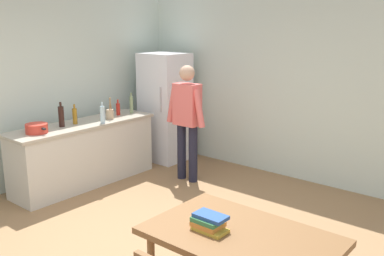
% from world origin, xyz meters
% --- Properties ---
extents(ground_plane, '(14.00, 14.00, 0.00)m').
position_xyz_m(ground_plane, '(0.00, 0.00, 0.00)').
color(ground_plane, '#936D47').
extents(wall_back, '(6.40, 0.12, 2.70)m').
position_xyz_m(wall_back, '(0.00, 3.00, 1.35)').
color(wall_back, silver).
rests_on(wall_back, ground_plane).
extents(wall_left, '(0.12, 5.60, 2.70)m').
position_xyz_m(wall_left, '(-2.60, 0.20, 1.35)').
color(wall_left, silver).
rests_on(wall_left, ground_plane).
extents(kitchen_counter, '(0.64, 2.20, 0.90)m').
position_xyz_m(kitchen_counter, '(-2.00, 0.80, 0.45)').
color(kitchen_counter, beige).
rests_on(kitchen_counter, ground_plane).
extents(refrigerator, '(0.70, 0.67, 1.80)m').
position_xyz_m(refrigerator, '(-1.90, 2.40, 0.90)').
color(refrigerator, white).
rests_on(refrigerator, ground_plane).
extents(person, '(0.70, 0.22, 1.70)m').
position_xyz_m(person, '(-0.95, 1.85, 0.98)').
color(person, '#1E1E2D').
rests_on(person, ground_plane).
extents(dining_table, '(1.40, 0.90, 0.75)m').
position_xyz_m(dining_table, '(1.40, -0.30, 0.67)').
color(dining_table, brown).
rests_on(dining_table, ground_plane).
extents(cooking_pot, '(0.40, 0.28, 0.12)m').
position_xyz_m(cooking_pot, '(-1.98, 0.07, 0.96)').
color(cooking_pot, red).
rests_on(cooking_pot, kitchen_counter).
extents(utensil_jar, '(0.11, 0.11, 0.32)m').
position_xyz_m(utensil_jar, '(-1.91, 1.22, 0.98)').
color(utensil_jar, tan).
rests_on(utensil_jar, kitchen_counter).
extents(bottle_vinegar_tall, '(0.06, 0.06, 0.32)m').
position_xyz_m(bottle_vinegar_tall, '(-1.98, 1.72, 1.04)').
color(bottle_vinegar_tall, gray).
rests_on(bottle_vinegar_tall, kitchen_counter).
extents(bottle_water_clear, '(0.07, 0.07, 0.30)m').
position_xyz_m(bottle_water_clear, '(-1.77, 0.98, 1.03)').
color(bottle_water_clear, silver).
rests_on(bottle_water_clear, kitchen_counter).
extents(bottle_wine_dark, '(0.08, 0.08, 0.34)m').
position_xyz_m(bottle_wine_dark, '(-2.03, 0.48, 1.05)').
color(bottle_wine_dark, black).
rests_on(bottle_wine_dark, kitchen_counter).
extents(bottle_oil_amber, '(0.06, 0.06, 0.28)m').
position_xyz_m(bottle_oil_amber, '(-2.02, 0.69, 1.02)').
color(bottle_oil_amber, '#996619').
rests_on(bottle_oil_amber, kitchen_counter).
extents(bottle_sauce_red, '(0.06, 0.06, 0.24)m').
position_xyz_m(bottle_sauce_red, '(-2.03, 1.48, 1.00)').
color(bottle_sauce_red, '#B22319').
rests_on(bottle_sauce_red, kitchen_counter).
extents(book_stack, '(0.27, 0.18, 0.12)m').
position_xyz_m(book_stack, '(1.18, -0.40, 0.81)').
color(book_stack, gold).
rests_on(book_stack, dining_table).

